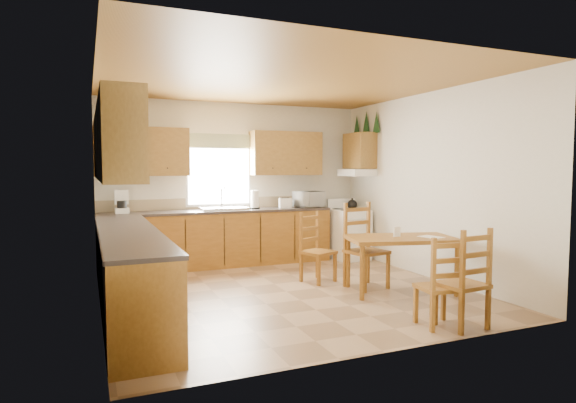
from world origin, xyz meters
name	(u,v)px	position (x,y,z in m)	size (l,w,h in m)	color
floor	(286,291)	(0.00, 0.00, 0.00)	(4.50, 4.50, 0.00)	#957454
ceiling	(286,81)	(0.00, 0.00, 2.70)	(4.50, 4.50, 0.00)	olive
wall_left	(97,191)	(-2.25, 0.00, 1.35)	(4.50, 4.50, 0.00)	silver
wall_right	(428,185)	(2.25, 0.00, 1.35)	(4.50, 4.50, 0.00)	silver
wall_back	(236,183)	(0.00, 2.25, 1.35)	(4.50, 4.50, 0.00)	silver
wall_front	(388,198)	(0.00, -2.25, 1.35)	(4.50, 4.50, 0.00)	silver
lower_cab_back	(219,239)	(-0.38, 1.95, 0.44)	(3.75, 0.60, 0.88)	brown
lower_cab_left	(129,273)	(-1.95, -0.15, 0.44)	(0.60, 3.60, 0.88)	brown
counter_back	(219,211)	(-0.38, 1.95, 0.90)	(3.75, 0.63, 0.04)	#352C29
counter_left	(128,232)	(-1.95, -0.15, 0.90)	(0.63, 3.60, 0.04)	#352C29
backsplash	(215,203)	(-0.38, 2.24, 1.01)	(3.75, 0.01, 0.18)	gray
upper_cab_back_left	(142,152)	(-1.55, 2.08, 1.85)	(1.41, 0.33, 0.75)	brown
upper_cab_back_right	(286,153)	(0.86, 2.08, 1.85)	(1.25, 0.33, 0.75)	brown
upper_cab_left	(113,145)	(-2.08, -0.15, 1.85)	(0.33, 3.60, 0.75)	brown
upper_cab_stove	(360,151)	(2.08, 1.65, 1.90)	(0.33, 0.62, 0.62)	brown
range_hood	(357,173)	(2.03, 1.65, 1.52)	(0.44, 0.62, 0.12)	white
window_frame	(219,171)	(-0.30, 2.22, 1.55)	(1.13, 0.02, 1.18)	white
window_pane	(219,171)	(-0.30, 2.21, 1.55)	(1.05, 0.01, 1.10)	white
window_valance	(219,141)	(-0.30, 2.19, 2.05)	(1.19, 0.01, 0.24)	#435E37
sink_basin	(224,209)	(-0.30, 1.95, 0.94)	(0.75, 0.45, 0.04)	silver
pine_decal_a	(376,122)	(2.21, 1.33, 2.38)	(0.22, 0.22, 0.36)	#183B1A
pine_decal_b	(366,121)	(2.21, 1.65, 2.42)	(0.22, 0.22, 0.36)	#183B1A
pine_decal_c	(357,125)	(2.21, 1.97, 2.38)	(0.22, 0.22, 0.36)	#183B1A
stove	(349,235)	(1.87, 1.64, 0.43)	(0.58, 0.60, 0.86)	white
coffeemaker	(122,203)	(-1.87, 1.97, 1.07)	(0.18, 0.22, 0.31)	white
paper_towel	(255,200)	(0.23, 1.94, 1.08)	(0.13, 0.13, 0.31)	white
toaster	(285,203)	(0.78, 1.93, 1.00)	(0.20, 0.13, 0.17)	white
microwave	(309,199)	(1.22, 1.91, 1.06)	(0.46, 0.33, 0.27)	white
dining_table	(400,264)	(1.36, -0.57, 0.36)	(1.34, 0.77, 0.72)	brown
chair_near_left	(439,281)	(0.90, -1.85, 0.46)	(0.39, 0.37, 0.92)	brown
chair_near_right	(462,278)	(1.09, -1.97, 0.50)	(0.42, 0.40, 1.01)	brown
chair_far_left	(318,247)	(0.63, 0.33, 0.49)	(0.41, 0.39, 0.97)	brown
chair_far_right	(367,246)	(1.07, -0.23, 0.56)	(0.47, 0.45, 1.13)	brown
table_paper	(431,237)	(1.71, -0.74, 0.72)	(0.21, 0.28, 0.00)	white
table_card	(397,232)	(1.32, -0.55, 0.78)	(0.09, 0.02, 0.13)	white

